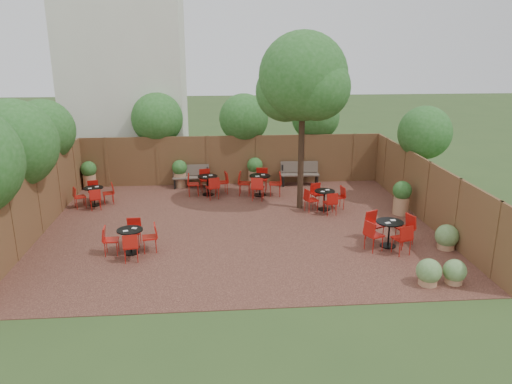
{
  "coord_description": "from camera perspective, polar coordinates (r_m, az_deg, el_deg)",
  "views": [
    {
      "loc": [
        -0.68,
        -14.52,
        5.58
      ],
      "look_at": [
        0.57,
        0.5,
        1.0
      ],
      "focal_mm": 34.71,
      "sensor_mm": 36.0,
      "label": 1
    }
  ],
  "objects": [
    {
      "name": "low_shrubs",
      "position": [
        13.59,
        20.76,
        -6.96
      ],
      "size": [
        2.02,
        2.67,
        0.7
      ],
      "color": "#AC7B56",
      "rests_on": "courtyard_paving"
    },
    {
      "name": "ground",
      "position": [
        15.57,
        -1.96,
        -4.11
      ],
      "size": [
        80.0,
        80.0,
        0.0
      ],
      "primitive_type": "plane",
      "color": "#354F23",
      "rests_on": "ground"
    },
    {
      "name": "courtyard_tree",
      "position": [
        16.51,
        5.41,
        12.52
      ],
      "size": [
        2.97,
        2.91,
        5.95
      ],
      "rotation": [
        0.0,
        0.0,
        -0.07
      ],
      "color": "black",
      "rests_on": "courtyard_paving"
    },
    {
      "name": "bistro_tables",
      "position": [
        16.58,
        -1.71,
        -1.15
      ],
      "size": [
        10.62,
        6.96,
        0.9
      ],
      "color": "black",
      "rests_on": "courtyard_paving"
    },
    {
      "name": "fence_back",
      "position": [
        20.06,
        -2.71,
        3.69
      ],
      "size": [
        12.0,
        0.08,
        2.0
      ],
      "primitive_type": "cube",
      "color": "#4E331D",
      "rests_on": "ground"
    },
    {
      "name": "park_bench_right",
      "position": [
        20.09,
        5.05,
        2.2
      ],
      "size": [
        1.53,
        0.53,
        0.94
      ],
      "rotation": [
        0.0,
        0.0,
        -0.03
      ],
      "color": "brown",
      "rests_on": "courtyard_paving"
    },
    {
      "name": "park_bench_left",
      "position": [
        19.83,
        -7.5,
        1.85
      ],
      "size": [
        1.45,
        0.52,
        0.89
      ],
      "rotation": [
        0.0,
        0.0,
        0.04
      ],
      "color": "brown",
      "rests_on": "courtyard_paving"
    },
    {
      "name": "courtyard_paving",
      "position": [
        15.56,
        -1.96,
        -4.08
      ],
      "size": [
        12.0,
        10.0,
        0.02
      ],
      "primitive_type": "cube",
      "color": "#361C16",
      "rests_on": "ground"
    },
    {
      "name": "fence_right",
      "position": [
        16.62,
        19.14,
        -0.05
      ],
      "size": [
        0.08,
        10.0,
        2.0
      ],
      "primitive_type": "cube",
      "color": "#4E331D",
      "rests_on": "ground"
    },
    {
      "name": "planters",
      "position": [
        18.83,
        -3.03,
        1.64
      ],
      "size": [
        11.75,
        4.55,
        1.15
      ],
      "color": "#AC7B56",
      "rests_on": "courtyard_paving"
    },
    {
      "name": "overhang_foliage",
      "position": [
        16.63,
        -14.32,
        6.44
      ],
      "size": [
        15.62,
        10.69,
        2.78
      ],
      "color": "#255D1E",
      "rests_on": "ground"
    },
    {
      "name": "fence_left",
      "position": [
        16.13,
        -23.81,
        -1.08
      ],
      "size": [
        0.08,
        10.0,
        2.0
      ],
      "primitive_type": "cube",
      "color": "#4E331D",
      "rests_on": "ground"
    },
    {
      "name": "neighbour_building",
      "position": [
        22.89,
        -14.71,
        12.42
      ],
      "size": [
        5.0,
        4.0,
        8.0
      ],
      "primitive_type": "cube",
      "color": "silver",
      "rests_on": "ground"
    }
  ]
}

